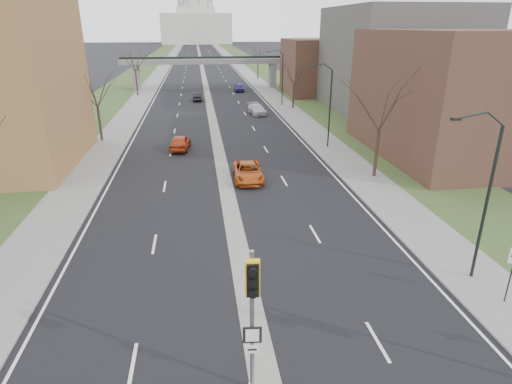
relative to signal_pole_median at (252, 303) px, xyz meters
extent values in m
cube|color=black|center=(0.54, 150.05, -3.98)|extent=(20.00, 600.00, 0.01)
cube|color=gray|center=(0.54, 150.05, -3.98)|extent=(1.20, 600.00, 0.02)
cube|color=gray|center=(12.54, 150.05, -3.92)|extent=(4.00, 600.00, 0.12)
cube|color=gray|center=(-11.46, 150.05, -3.92)|extent=(4.00, 600.00, 0.12)
cube|color=#2B3F1D|center=(18.54, 150.05, -3.93)|extent=(8.00, 600.00, 0.10)
cube|color=#2B3F1D|center=(-17.46, 150.05, -3.93)|extent=(8.00, 600.00, 0.10)
cube|color=brown|center=(24.54, 28.05, 2.02)|extent=(16.00, 20.00, 12.00)
cube|color=#54514C|center=(28.54, 52.05, 3.52)|extent=(18.00, 22.00, 15.00)
cube|color=brown|center=(22.54, 70.05, 1.02)|extent=(14.00, 14.00, 10.00)
cube|color=slate|center=(-13.46, 80.05, -1.48)|extent=(1.20, 2.50, 5.00)
cube|color=slate|center=(14.54, 80.05, -1.48)|extent=(1.20, 2.50, 5.00)
cube|color=slate|center=(0.54, 80.05, 1.52)|extent=(34.00, 3.00, 1.00)
cube|color=black|center=(0.54, 80.05, 2.22)|extent=(34.00, 0.15, 0.50)
cube|color=beige|center=(0.54, 320.05, 6.02)|extent=(48.00, 42.00, 20.00)
cube|color=beige|center=(0.54, 320.05, 18.02)|extent=(26.00, 26.00, 5.00)
cylinder|color=black|center=(12.34, 6.05, 0.14)|extent=(0.16, 0.16, 8.00)
cube|color=black|center=(10.04, 6.05, 4.49)|extent=(0.45, 0.18, 0.14)
cylinder|color=black|center=(12.34, 32.05, 0.14)|extent=(0.16, 0.16, 8.00)
cube|color=black|center=(10.04, 32.05, 4.49)|extent=(0.45, 0.18, 0.14)
cylinder|color=black|center=(12.34, 58.05, 0.14)|extent=(0.16, 0.16, 8.00)
cube|color=black|center=(10.04, 58.05, 4.49)|extent=(0.45, 0.18, 0.14)
cylinder|color=#382B21|center=(-12.46, 38.05, -1.99)|extent=(0.28, 0.28, 3.75)
cylinder|color=#382B21|center=(-12.46, 72.05, -1.74)|extent=(0.28, 0.28, 4.25)
cylinder|color=#382B21|center=(13.54, 22.05, -1.86)|extent=(0.28, 0.28, 4.00)
cylinder|color=#382B21|center=(13.54, 55.05, -2.11)|extent=(0.28, 0.28, 3.50)
cylinder|color=#382B21|center=(13.54, 95.05, -1.74)|extent=(0.28, 0.28, 4.25)
cylinder|color=gray|center=(0.03, 0.32, -1.12)|extent=(0.15, 0.15, 5.72)
cube|color=gold|center=(-0.02, -0.23, 1.07)|extent=(0.50, 0.48, 1.26)
cube|color=black|center=(0.03, 0.32, -1.45)|extent=(0.66, 0.10, 0.66)
cube|color=silver|center=(0.03, 0.32, -2.06)|extent=(0.50, 0.09, 0.33)
cylinder|color=black|center=(12.60, 3.81, -2.62)|extent=(0.07, 0.07, 2.48)
imported|color=#B13714|center=(-3.46, 33.36, -3.20)|extent=(2.40, 4.81, 1.57)
imported|color=black|center=(-1.46, 65.08, -3.27)|extent=(1.59, 4.35, 1.42)
imported|color=#AE4712|center=(2.54, 22.83, -3.25)|extent=(2.57, 5.33, 1.46)
imported|color=#B1AFB7|center=(7.27, 51.51, -3.26)|extent=(2.67, 5.24, 1.46)
imported|color=navy|center=(6.97, 75.23, -3.21)|extent=(1.93, 4.59, 1.55)
camera|label=1|loc=(-1.45, -11.51, 8.40)|focal=30.00mm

